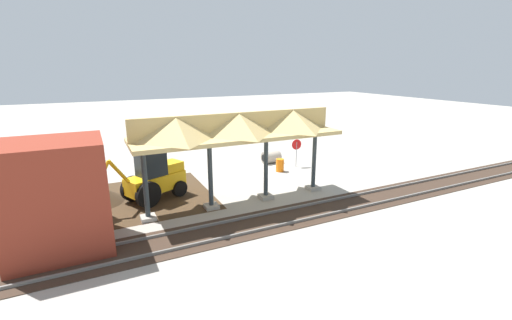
% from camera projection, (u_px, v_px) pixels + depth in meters
% --- Properties ---
extents(ground_plane, '(120.00, 120.00, 0.00)m').
position_uv_depth(ground_plane, '(260.00, 172.00, 23.84)').
color(ground_plane, '#9E998E').
extents(dirt_work_zone, '(9.08, 7.00, 0.01)m').
position_uv_depth(dirt_work_zone, '(127.00, 200.00, 18.85)').
color(dirt_work_zone, '#42301E').
rests_on(dirt_work_zone, ground).
extents(platform_canopy, '(10.76, 3.20, 4.90)m').
position_uv_depth(platform_canopy, '(239.00, 127.00, 17.40)').
color(platform_canopy, '#9E998E').
rests_on(platform_canopy, ground).
extents(rail_tracks, '(60.00, 2.58, 0.15)m').
position_uv_depth(rail_tracks, '(323.00, 209.00, 17.61)').
color(rail_tracks, slate).
rests_on(rail_tracks, ground).
extents(stop_sign, '(0.76, 0.09, 2.05)m').
position_uv_depth(stop_sign, '(297.00, 147.00, 24.85)').
color(stop_sign, gray).
rests_on(stop_sign, ground).
extents(backhoe, '(5.11, 3.19, 2.82)m').
position_uv_depth(backhoe, '(153.00, 178.00, 18.66)').
color(backhoe, '#EAB214').
rests_on(backhoe, ground).
extents(dirt_mound, '(5.98, 5.98, 1.99)m').
position_uv_depth(dirt_mound, '(96.00, 202.00, 18.59)').
color(dirt_mound, '#42301E').
rests_on(dirt_mound, ground).
extents(concrete_pipe, '(1.39, 1.00, 0.91)m').
position_uv_depth(concrete_pipe, '(271.00, 157.00, 26.10)').
color(concrete_pipe, '#9E9384').
rests_on(concrete_pipe, ground).
extents(brick_utility_building, '(3.69, 3.23, 4.46)m').
position_uv_depth(brick_utility_building, '(57.00, 197.00, 13.27)').
color(brick_utility_building, maroon).
rests_on(brick_utility_building, ground).
extents(traffic_barrel, '(0.56, 0.56, 0.90)m').
position_uv_depth(traffic_barrel, '(280.00, 165.00, 23.97)').
color(traffic_barrel, orange).
rests_on(traffic_barrel, ground).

